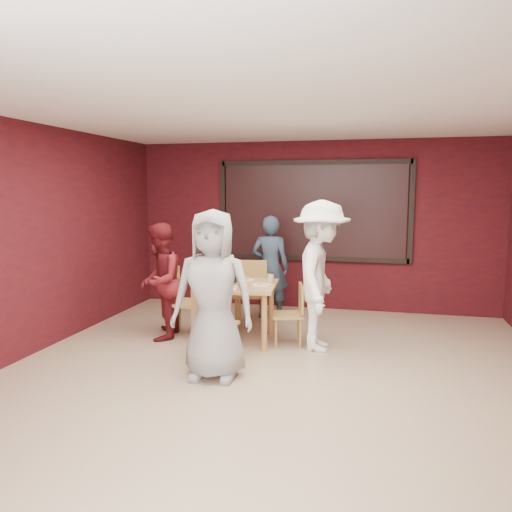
% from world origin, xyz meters
% --- Properties ---
extents(floor, '(7.00, 7.00, 0.00)m').
position_xyz_m(floor, '(0.00, 0.00, 0.00)').
color(floor, tan).
rests_on(floor, ground).
extents(window_blinds, '(3.00, 0.02, 1.50)m').
position_xyz_m(window_blinds, '(0.00, 3.45, 1.65)').
color(window_blinds, black).
extents(dining_table, '(1.06, 1.06, 0.92)m').
position_xyz_m(dining_table, '(-0.70, 1.40, 0.67)').
color(dining_table, tan).
rests_on(dining_table, floor).
extents(chair_front, '(0.51, 0.51, 0.86)m').
position_xyz_m(chair_front, '(-0.79, 0.56, 0.48)').
color(chair_front, '#AF8444').
rests_on(chair_front, floor).
extents(chair_back, '(0.52, 0.52, 0.95)m').
position_xyz_m(chair_back, '(-0.75, 2.24, 0.54)').
color(chair_back, '#AF8444').
rests_on(chair_back, floor).
extents(chair_left, '(0.48, 0.48, 0.93)m').
position_xyz_m(chair_left, '(-1.55, 1.45, 0.53)').
color(chair_left, '#AF8444').
rests_on(chair_left, floor).
extents(chair_right, '(0.47, 0.47, 0.80)m').
position_xyz_m(chair_right, '(0.02, 1.40, 0.45)').
color(chair_right, '#AF8444').
rests_on(chair_right, floor).
extents(diner_front, '(0.91, 0.62, 1.80)m').
position_xyz_m(diner_front, '(-0.61, 0.07, 0.90)').
color(diner_front, '#969696').
rests_on(diner_front, floor).
extents(diner_back, '(0.60, 0.41, 1.61)m').
position_xyz_m(diner_back, '(-0.55, 2.67, 0.80)').
color(diner_back, '#2D3D50').
rests_on(diner_back, floor).
extents(diner_left, '(0.73, 0.86, 1.56)m').
position_xyz_m(diner_left, '(-1.76, 1.26, 0.78)').
color(diner_left, maroon).
rests_on(diner_left, floor).
extents(diner_right, '(0.72, 1.22, 1.87)m').
position_xyz_m(diner_right, '(0.38, 1.31, 0.94)').
color(diner_right, white).
rests_on(diner_right, floor).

